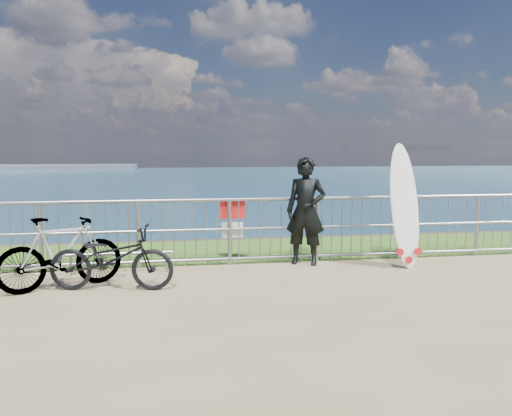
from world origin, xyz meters
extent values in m
plane|color=#33621B|center=(0.00, 2.70, 0.01)|extent=(120.00, 120.00, 0.00)
cube|color=brown|center=(0.00, 3.90, -2.50)|extent=(120.00, 0.30, 5.00)
plane|color=navy|center=(0.00, 90.00, -5.00)|extent=(260.00, 260.00, 0.00)
cube|color=#565E68|center=(-50.00, 168.00, -4.25)|extent=(70.00, 12.00, 1.50)
cylinder|color=gray|center=(0.00, 1.60, 1.10)|extent=(10.00, 0.06, 0.06)
cylinder|color=gray|center=(0.00, 1.60, 0.61)|extent=(10.00, 0.05, 0.05)
cylinder|color=gray|center=(0.00, 1.60, 0.10)|extent=(10.00, 0.05, 0.05)
cylinder|color=gray|center=(-3.50, 1.60, 0.55)|extent=(0.06, 0.06, 1.10)
cylinder|color=gray|center=(-2.00, 1.60, 0.55)|extent=(0.06, 0.06, 1.10)
cylinder|color=gray|center=(-0.50, 1.60, 0.55)|extent=(0.06, 0.06, 1.10)
cylinder|color=gray|center=(1.00, 1.60, 0.55)|extent=(0.06, 0.06, 1.10)
cylinder|color=gray|center=(2.50, 1.60, 0.55)|extent=(0.06, 0.06, 1.10)
cylinder|color=gray|center=(4.00, 1.60, 0.55)|extent=(0.06, 0.06, 1.10)
cube|color=red|center=(-0.45, 1.66, 0.92)|extent=(0.42, 0.02, 0.30)
cube|color=white|center=(-0.45, 1.66, 0.92)|extent=(0.38, 0.01, 0.08)
cube|color=white|center=(-0.45, 1.66, 0.58)|extent=(0.36, 0.02, 0.26)
imported|color=black|center=(0.76, 1.45, 0.90)|extent=(0.78, 0.66, 1.80)
ellipsoid|color=white|center=(2.32, 1.03, 1.02)|extent=(0.62, 0.57, 2.05)
cone|color=red|center=(2.16, 0.91, 0.29)|extent=(0.12, 0.22, 0.12)
cone|color=red|center=(2.47, 0.91, 0.29)|extent=(0.12, 0.22, 0.12)
cone|color=red|center=(2.32, 0.91, 0.16)|extent=(0.12, 0.22, 0.12)
imported|color=black|center=(-2.27, 0.35, 0.45)|extent=(1.77, 0.85, 0.89)
imported|color=black|center=(-2.97, 0.51, 0.51)|extent=(1.74, 1.15, 1.02)
cylinder|color=gray|center=(-2.27, 1.25, 0.32)|extent=(1.65, 0.05, 0.05)
cylinder|color=gray|center=(-2.99, 1.25, 0.16)|extent=(0.04, 0.04, 0.32)
cylinder|color=gray|center=(-1.54, 1.25, 0.16)|extent=(0.04, 0.04, 0.32)
camera|label=1|loc=(-1.36, -6.59, 1.95)|focal=35.00mm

